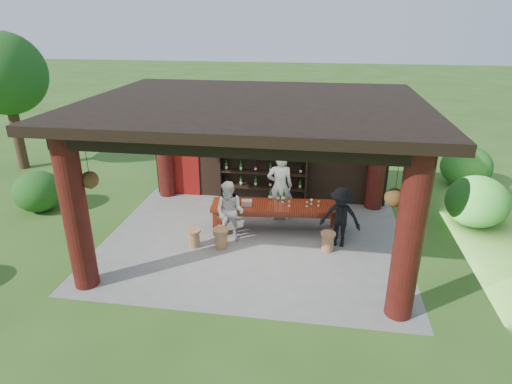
# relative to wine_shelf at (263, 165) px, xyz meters

# --- Properties ---
(ground) EXTENTS (90.00, 90.00, 0.00)m
(ground) POSITION_rel_wine_shelf_xyz_m (0.11, -2.45, -1.16)
(ground) COLOR #2D5119
(ground) RESTS_ON ground
(pavilion) EXTENTS (7.50, 6.00, 3.60)m
(pavilion) POSITION_rel_wine_shelf_xyz_m (0.10, -2.02, 0.97)
(pavilion) COLOR slate
(pavilion) RESTS_ON ground
(wine_shelf) EXTENTS (2.62, 0.40, 2.31)m
(wine_shelf) POSITION_rel_wine_shelf_xyz_m (0.00, 0.00, 0.00)
(wine_shelf) COLOR black
(wine_shelf) RESTS_ON ground
(tasting_table) EXTENTS (3.35, 1.17, 0.75)m
(tasting_table) POSITION_rel_wine_shelf_xyz_m (0.59, -1.85, -0.52)
(tasting_table) COLOR #53140B
(tasting_table) RESTS_ON ground
(stool_near_left) EXTENTS (0.38, 0.38, 0.50)m
(stool_near_left) POSITION_rel_wine_shelf_xyz_m (-0.61, -2.93, -0.89)
(stool_near_left) COLOR #8F5A39
(stool_near_left) RESTS_ON ground
(stool_near_right) EXTENTS (0.36, 0.36, 0.47)m
(stool_near_right) POSITION_rel_wine_shelf_xyz_m (1.94, -2.67, -0.91)
(stool_near_right) COLOR #8F5A39
(stool_near_right) RESTS_ON ground
(stool_far_left) EXTENTS (0.34, 0.34, 0.45)m
(stool_far_left) POSITION_rel_wine_shelf_xyz_m (-1.27, -2.97, -0.92)
(stool_far_left) COLOR #8F5A39
(stool_far_left) RESTS_ON ground
(host) EXTENTS (0.77, 0.57, 1.91)m
(host) POSITION_rel_wine_shelf_xyz_m (0.61, -1.11, -0.20)
(host) COLOR silver
(host) RESTS_ON ground
(guest_woman) EXTENTS (0.86, 0.74, 1.54)m
(guest_woman) POSITION_rel_wine_shelf_xyz_m (-0.47, -2.50, -0.39)
(guest_woman) COLOR silver
(guest_woman) RESTS_ON ground
(guest_man) EXTENTS (1.05, 0.71, 1.51)m
(guest_man) POSITION_rel_wine_shelf_xyz_m (2.21, -2.35, -0.40)
(guest_man) COLOR black
(guest_man) RESTS_ON ground
(table_bottles) EXTENTS (0.42, 0.11, 0.31)m
(table_bottles) POSITION_rel_wine_shelf_xyz_m (0.60, -1.55, -0.25)
(table_bottles) COLOR #194C1E
(table_bottles) RESTS_ON tasting_table
(table_glasses) EXTENTS (0.99, 0.28, 0.15)m
(table_glasses) POSITION_rel_wine_shelf_xyz_m (1.24, -1.76, -0.33)
(table_glasses) COLOR silver
(table_glasses) RESTS_ON tasting_table
(napkin_basket) EXTENTS (0.28, 0.21, 0.14)m
(napkin_basket) POSITION_rel_wine_shelf_xyz_m (-0.14, -2.01, -0.34)
(napkin_basket) COLOR #BF6672
(napkin_basket) RESTS_ON tasting_table
(shrubs) EXTENTS (14.62, 9.53, 1.36)m
(shrubs) POSITION_rel_wine_shelf_xyz_m (2.47, -1.69, -0.61)
(shrubs) COLOR #194C14
(shrubs) RESTS_ON ground
(trees) EXTENTS (21.84, 9.47, 4.80)m
(trees) POSITION_rel_wine_shelf_xyz_m (3.44, -1.15, 2.21)
(trees) COLOR #3F2819
(trees) RESTS_ON ground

